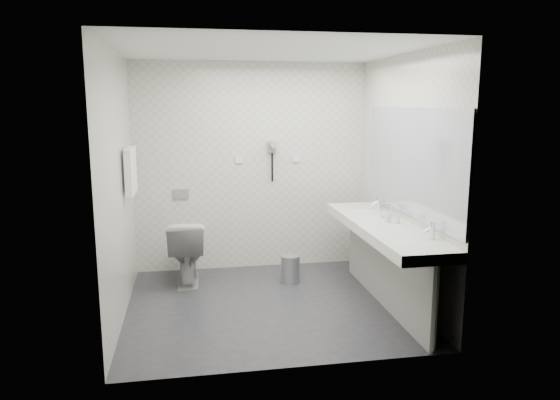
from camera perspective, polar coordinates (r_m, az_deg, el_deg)
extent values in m
plane|color=#29282D|center=(5.39, -1.32, -11.38)|extent=(2.80, 2.80, 0.00)
plane|color=silver|center=(5.03, -1.44, 16.09)|extent=(2.80, 2.80, 0.00)
plane|color=beige|center=(6.34, -3.15, 3.60)|extent=(2.80, 0.00, 2.80)
plane|color=beige|center=(3.80, 1.58, -1.02)|extent=(2.80, 0.00, 2.80)
plane|color=beige|center=(5.05, -17.29, 1.37)|extent=(0.00, 2.60, 2.60)
plane|color=beige|center=(5.45, 13.34, 2.20)|extent=(0.00, 2.60, 2.60)
cube|color=silver|center=(5.25, 11.23, -3.03)|extent=(0.55, 2.20, 0.10)
cube|color=gray|center=(5.37, 11.32, -7.43)|extent=(0.03, 2.15, 0.75)
cylinder|color=silver|center=(4.49, 16.58, -11.30)|extent=(0.06, 0.06, 0.75)
cylinder|color=silver|center=(6.32, 8.16, -4.61)|extent=(0.06, 0.06, 0.75)
cube|color=#B2BCC6|center=(5.24, 14.15, 4.05)|extent=(0.02, 2.20, 1.05)
ellipsoid|color=white|center=(4.66, 14.13, -4.43)|extent=(0.40, 0.31, 0.05)
ellipsoid|color=white|center=(5.84, 8.95, -1.25)|extent=(0.40, 0.31, 0.05)
cylinder|color=silver|center=(4.72, 16.35, -3.22)|extent=(0.04, 0.04, 0.15)
cylinder|color=silver|center=(5.88, 10.77, -0.31)|extent=(0.04, 0.04, 0.15)
imported|color=beige|center=(5.28, 11.74, -1.81)|extent=(0.05, 0.05, 0.11)
imported|color=beige|center=(5.48, 11.40, -1.42)|extent=(0.10, 0.10, 0.09)
imported|color=beige|center=(5.25, 12.74, -1.92)|extent=(0.05, 0.05, 0.11)
cylinder|color=silver|center=(5.57, 11.75, -1.13)|extent=(0.08, 0.08, 0.12)
cylinder|color=silver|center=(5.59, 11.28, -1.10)|extent=(0.07, 0.07, 0.11)
imported|color=white|center=(6.01, -10.19, -5.53)|extent=(0.43, 0.73, 0.73)
cube|color=#B2B5BA|center=(6.32, -10.77, 0.66)|extent=(0.18, 0.02, 0.12)
cylinder|color=#B2B5BA|center=(5.98, 1.13, -7.62)|extent=(0.25, 0.25, 0.30)
cylinder|color=#B2B5BA|center=(5.93, 1.13, -6.18)|extent=(0.21, 0.21, 0.02)
cylinder|color=silver|center=(5.55, -16.25, 5.33)|extent=(0.02, 0.62, 0.02)
cube|color=white|center=(5.43, -16.18, 2.90)|extent=(0.07, 0.24, 0.48)
cube|color=white|center=(5.71, -15.89, 3.26)|extent=(0.07, 0.24, 0.48)
cube|color=gray|center=(6.32, -0.88, 5.87)|extent=(0.10, 0.04, 0.14)
cylinder|color=gray|center=(6.25, -0.78, 6.09)|extent=(0.08, 0.14, 0.08)
cylinder|color=black|center=(6.33, -0.85, 3.60)|extent=(0.02, 0.02, 0.35)
cube|color=white|center=(6.30, -4.51, 4.45)|extent=(0.09, 0.02, 0.09)
cube|color=white|center=(6.41, 1.76, 4.58)|extent=(0.09, 0.02, 0.09)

